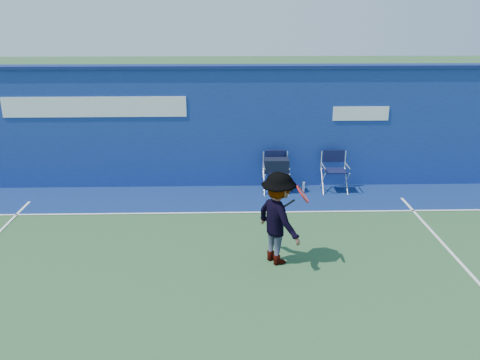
{
  "coord_description": "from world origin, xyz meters",
  "views": [
    {
      "loc": [
        0.25,
        -7.44,
        4.48
      ],
      "look_at": [
        0.51,
        2.6,
        1.0
      ],
      "focal_mm": 38.0,
      "sensor_mm": 36.0,
      "label": 1
    }
  ],
  "objects_px": {
    "directors_chair_left": "(276,176)",
    "tennis_player": "(278,218)",
    "water_bottle": "(303,187)",
    "directors_chair_right": "(334,179)"
  },
  "relations": [
    {
      "from": "directors_chair_right",
      "to": "water_bottle",
      "type": "xyz_separation_m",
      "value": [
        -0.78,
        -0.03,
        -0.19
      ]
    },
    {
      "from": "directors_chair_right",
      "to": "tennis_player",
      "type": "height_order",
      "value": "tennis_player"
    },
    {
      "from": "water_bottle",
      "to": "tennis_player",
      "type": "bearing_deg",
      "value": -105.52
    },
    {
      "from": "directors_chair_left",
      "to": "directors_chair_right",
      "type": "xyz_separation_m",
      "value": [
        1.47,
        0.01,
        -0.12
      ]
    },
    {
      "from": "directors_chair_left",
      "to": "tennis_player",
      "type": "distance_m",
      "value": 3.69
    },
    {
      "from": "directors_chair_left",
      "to": "directors_chair_right",
      "type": "distance_m",
      "value": 1.48
    },
    {
      "from": "water_bottle",
      "to": "tennis_player",
      "type": "height_order",
      "value": "tennis_player"
    },
    {
      "from": "directors_chair_left",
      "to": "tennis_player",
      "type": "height_order",
      "value": "tennis_player"
    },
    {
      "from": "directors_chair_left",
      "to": "water_bottle",
      "type": "distance_m",
      "value": 0.76
    },
    {
      "from": "water_bottle",
      "to": "directors_chair_left",
      "type": "bearing_deg",
      "value": 177.88
    }
  ]
}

